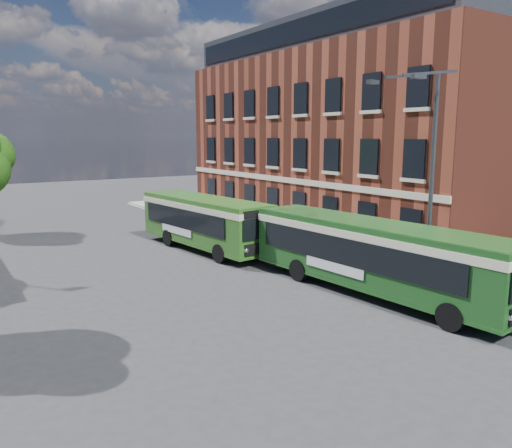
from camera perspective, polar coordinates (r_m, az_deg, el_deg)
ground at (r=20.27m, az=4.89°, el=-8.73°), size 120.00×120.00×0.00m
pavement at (r=30.50m, az=6.03°, el=-2.18°), size 6.00×48.00×0.15m
kerb_line at (r=28.73m, az=1.30°, el=-3.03°), size 0.12×48.00×0.01m
brick_office at (r=37.45m, az=10.77°, el=10.59°), size 12.10×26.00×14.20m
street_lamp at (r=21.29m, az=18.85°, el=4.87°), size 2.96×2.38×9.00m
bus_stop_sign at (r=21.18m, az=24.31°, el=-4.53°), size 0.35×0.08×2.52m
bus_front at (r=21.16m, az=13.32°, el=-3.00°), size 3.57×12.45×3.02m
bus_rear at (r=28.81m, az=-5.90°, el=0.66°), size 3.62×10.24×3.02m
pedestrian_a at (r=21.25m, az=19.67°, el=-5.66°), size 0.71×0.60×1.64m
pedestrian_b at (r=21.02m, az=24.36°, el=-6.03°), size 1.03×0.93×1.73m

